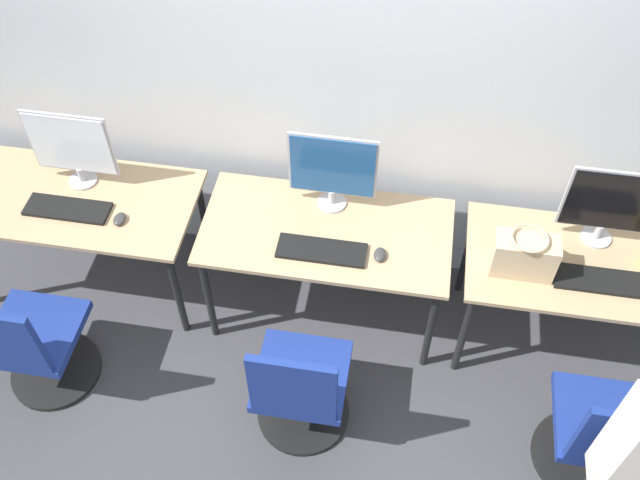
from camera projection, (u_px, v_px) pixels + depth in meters
name	position (u px, v px, depth m)	size (l,w,h in m)	color
ground_plane	(316.00, 355.00, 3.97)	(20.00, 20.00, 0.00)	#3D3D42
wall_back	(342.00, 64.00, 3.37)	(12.00, 0.05, 2.80)	silver
desk_left	(78.00, 208.00, 3.82)	(1.28, 0.64, 0.70)	tan
monitor_left	(71.00, 147.00, 3.66)	(0.45, 0.15, 0.46)	#B2B2B7
keyboard_left	(68.00, 209.00, 3.71)	(0.45, 0.15, 0.02)	black
mouse_left	(120.00, 219.00, 3.65)	(0.06, 0.09, 0.03)	#333333
office_chair_left	(34.00, 347.00, 3.60)	(0.48, 0.48, 0.87)	black
desk_center	(326.00, 239.00, 3.68)	(1.28, 0.64, 0.70)	tan
monitor_center	(332.00, 169.00, 3.56)	(0.45, 0.15, 0.46)	#B2B2B7
keyboard_center	(322.00, 251.00, 3.53)	(0.45, 0.15, 0.02)	black
mouse_center	(380.00, 255.00, 3.51)	(0.06, 0.09, 0.03)	#333333
office_chair_center	(300.00, 391.00, 3.44)	(0.48, 0.48, 0.87)	black
desk_right	(594.00, 274.00, 3.54)	(1.28, 0.64, 0.70)	tan
monitor_right	(611.00, 204.00, 3.40)	(0.45, 0.15, 0.46)	#B2B2B7
keyboard_right	(601.00, 281.00, 3.41)	(0.45, 0.15, 0.02)	black
office_chair_right	(600.00, 438.00, 3.29)	(0.48, 0.48, 0.87)	black
handbag	(524.00, 255.00, 3.38)	(0.30, 0.18, 0.25)	tan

